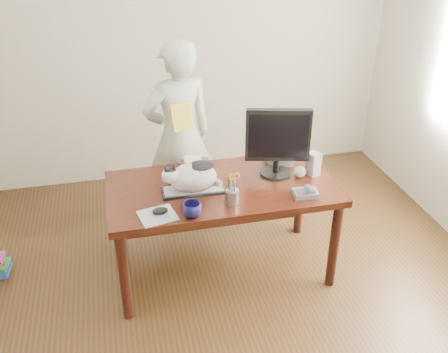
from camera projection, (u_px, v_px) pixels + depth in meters
room at (247, 144)px, 2.70m from camera, size 4.50×4.50×4.50m
desk at (220, 198)px, 3.64m from camera, size 1.60×0.80×0.75m
keyboard at (194, 190)px, 3.42m from camera, size 0.43×0.17×0.03m
cat at (191, 176)px, 3.36m from camera, size 0.42×0.22×0.24m
monitor at (278, 139)px, 3.49m from camera, size 0.45×0.27×0.51m
pen_cup at (232, 195)px, 3.27m from camera, size 0.10×0.09×0.23m
mousepad at (158, 215)px, 3.17m from camera, size 0.26×0.25×0.01m
mouse at (160, 211)px, 3.18m from camera, size 0.11×0.09×0.04m
coffee_mug at (192, 210)px, 3.14m from camera, size 0.17×0.17×0.10m
phone at (306, 193)px, 3.37m from camera, size 0.17×0.14×0.07m
speaker at (313, 164)px, 3.60m from camera, size 0.10×0.11×0.17m
baseball at (300, 172)px, 3.59m from camera, size 0.08×0.08×0.08m
book_stack at (195, 164)px, 3.72m from camera, size 0.22×0.18×0.07m
calculator at (277, 158)px, 3.80m from camera, size 0.18×0.23×0.07m
person at (179, 137)px, 4.08m from camera, size 0.66×0.51×1.61m
held_book at (181, 117)px, 3.82m from camera, size 0.17×0.12×0.21m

